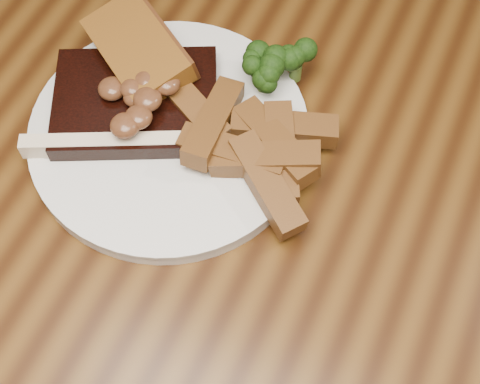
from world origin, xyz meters
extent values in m
cube|color=#4F2F0F|center=(0.00, 0.00, 0.73)|extent=(1.60, 0.90, 0.04)
cylinder|color=black|center=(-0.02, 0.61, 0.21)|extent=(0.04, 0.04, 0.42)
cylinder|color=black|center=(-0.37, 0.53, 0.21)|extent=(0.04, 0.04, 0.42)
cylinder|color=silver|center=(-0.10, 0.04, 0.76)|extent=(0.30, 0.30, 0.01)
cube|color=black|center=(-0.14, 0.05, 0.77)|extent=(0.18, 0.17, 0.02)
cube|color=beige|center=(-0.14, 0.00, 0.77)|extent=(0.14, 0.08, 0.02)
cube|color=brown|center=(-0.16, 0.09, 0.77)|extent=(0.13, 0.11, 0.02)
camera|label=1|loc=(0.10, -0.24, 1.28)|focal=50.00mm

